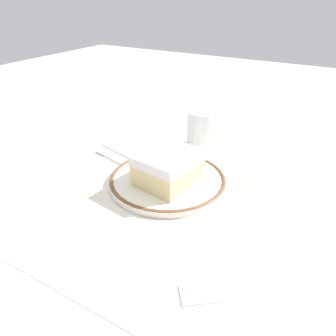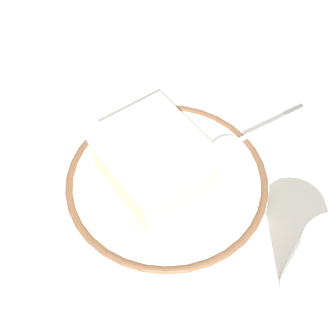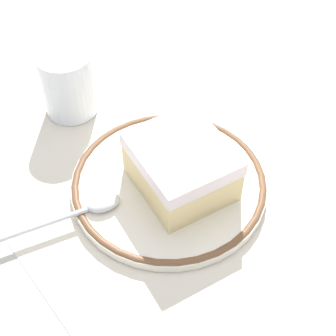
% 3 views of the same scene
% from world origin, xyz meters
% --- Properties ---
extents(ground_plane, '(2.40, 2.40, 0.00)m').
position_xyz_m(ground_plane, '(0.00, 0.00, 0.00)').
color(ground_plane, '#B7B2A8').
extents(placemat, '(0.55, 0.39, 0.00)m').
position_xyz_m(placemat, '(0.00, 0.00, 0.00)').
color(placemat, beige).
rests_on(placemat, ground_plane).
extents(plate, '(0.21, 0.21, 0.01)m').
position_xyz_m(plate, '(0.00, 0.02, 0.01)').
color(plate, silver).
rests_on(plate, placemat).
extents(cake_slice, '(0.11, 0.10, 0.06)m').
position_xyz_m(cake_slice, '(-0.01, 0.02, 0.04)').
color(cake_slice, beige).
rests_on(cake_slice, plate).
extents(spoon, '(0.05, 0.14, 0.01)m').
position_xyz_m(spoon, '(0.02, 0.11, 0.02)').
color(spoon, silver).
rests_on(spoon, plate).
extents(cup, '(0.06, 0.06, 0.08)m').
position_xyz_m(cup, '(0.18, 0.04, 0.04)').
color(cup, silver).
rests_on(cup, placemat).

